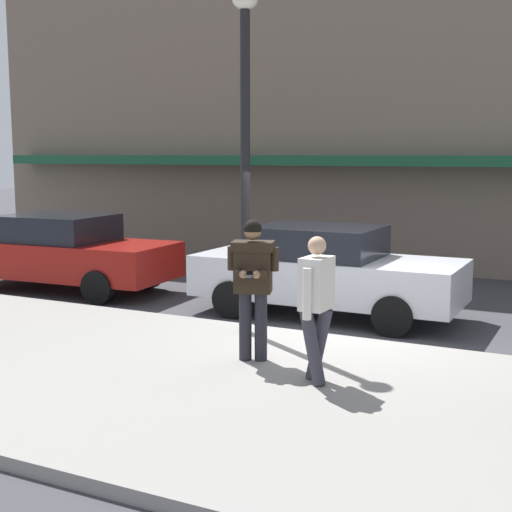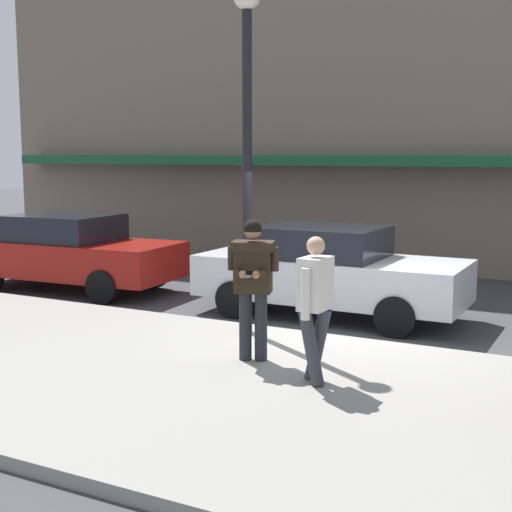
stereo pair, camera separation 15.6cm
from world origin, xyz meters
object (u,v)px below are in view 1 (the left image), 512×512
Objects in this scene: parked_sedan_mid at (325,270)px; street_lamp_post at (245,126)px; parked_sedan_near at (64,252)px; pedestrian_in_light_coat at (316,300)px; man_texting_on_phone at (253,274)px.

street_lamp_post reaches higher than parked_sedan_mid.
parked_sedan_near is at bearing 160.09° from street_lamp_post.
pedestrian_in_light_coat is 0.35× the size of street_lamp_post.
street_lamp_post reaches higher than pedestrian_in_light_coat.
man_texting_on_phone is 2.40m from street_lamp_post.
parked_sedan_mid is 4.06m from pedestrian_in_light_coat.
street_lamp_post is at bearing 136.37° from pedestrian_in_light_coat.
street_lamp_post reaches higher than man_texting_on_phone.
street_lamp_post is at bearing -19.91° from parked_sedan_near.
parked_sedan_near is 5.55m from parked_sedan_mid.
man_texting_on_phone reaches higher than parked_sedan_mid.
parked_sedan_mid is 3.39m from man_texting_on_phone.
parked_sedan_near is 2.70× the size of pedestrian_in_light_coat.
pedestrian_in_light_coat is at bearing -27.33° from parked_sedan_near.
parked_sedan_near and parked_sedan_mid have the same top height.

